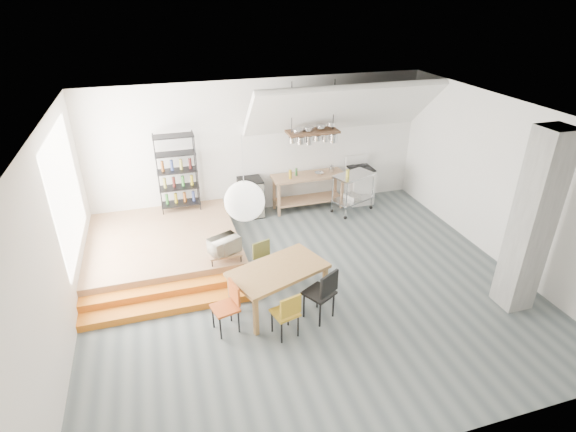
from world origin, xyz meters
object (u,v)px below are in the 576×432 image
object	(u,v)px
rolling_cart	(353,188)
mini_fridge	(251,197)
dining_table	(278,273)
stove	(359,184)

from	to	relation	value
rolling_cart	mini_fridge	bearing A→B (deg)	147.10
mini_fridge	dining_table	bearing A→B (deg)	-95.05
rolling_cart	mini_fridge	world-z (taller)	rolling_cart
dining_table	rolling_cart	distance (m)	4.14
stove	rolling_cart	distance (m)	0.62
dining_table	rolling_cart	xyz separation A→B (m)	(2.77, 3.07, -0.05)
dining_table	rolling_cart	bearing A→B (deg)	27.76
dining_table	mini_fridge	world-z (taller)	mini_fridge
stove	rolling_cart	xyz separation A→B (m)	(-0.40, -0.46, 0.15)
mini_fridge	stove	bearing A→B (deg)	-0.88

